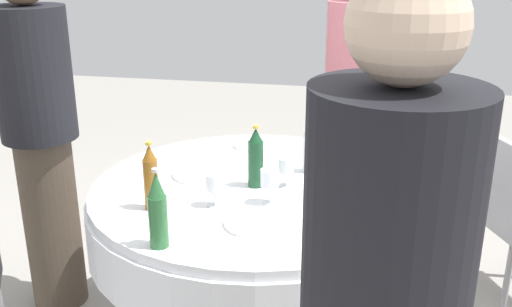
{
  "coord_description": "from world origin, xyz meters",
  "views": [
    {
      "loc": [
        2.24,
        0.46,
        1.71
      ],
      "look_at": [
        0.0,
        0.0,
        0.88
      ],
      "focal_mm": 41.18,
      "sensor_mm": 36.0,
      "label": 1
    }
  ],
  "objects_px": {
    "wine_glass_right": "(362,166)",
    "plate_north": "(255,144)",
    "bottle_dark_green_right": "(256,158)",
    "plate_outer": "(255,222)",
    "wine_glass_west": "(286,166)",
    "wine_glass_east": "(270,180)",
    "person_front": "(352,95)",
    "chair_west": "(512,207)",
    "wine_glass_mid": "(214,183)",
    "wine_glass_inner": "(357,134)",
    "plate_far": "(366,218)",
    "plate_east": "(201,173)",
    "bottle_amber_front": "(151,178)",
    "bottle_brown_mid": "(374,134)",
    "bottle_clear_south": "(310,147)",
    "person_right": "(41,133)",
    "bottle_green_left": "(158,211)",
    "dining_table": "(256,217)"
  },
  "relations": [
    {
      "from": "bottle_green_left",
      "to": "plate_outer",
      "type": "height_order",
      "value": "bottle_green_left"
    },
    {
      "from": "bottle_brown_mid",
      "to": "wine_glass_west",
      "type": "relative_size",
      "value": 2.43
    },
    {
      "from": "plate_outer",
      "to": "plate_far",
      "type": "height_order",
      "value": "same"
    },
    {
      "from": "bottle_amber_front",
      "to": "bottle_brown_mid",
      "type": "height_order",
      "value": "bottle_brown_mid"
    },
    {
      "from": "wine_glass_inner",
      "to": "plate_east",
      "type": "bearing_deg",
      "value": -58.94
    },
    {
      "from": "wine_glass_inner",
      "to": "wine_glass_east",
      "type": "height_order",
      "value": "wine_glass_inner"
    },
    {
      "from": "bottle_dark_green_right",
      "to": "plate_outer",
      "type": "bearing_deg",
      "value": 11.49
    },
    {
      "from": "wine_glass_east",
      "to": "plate_outer",
      "type": "relative_size",
      "value": 0.6
    },
    {
      "from": "wine_glass_east",
      "to": "plate_north",
      "type": "distance_m",
      "value": 0.7
    },
    {
      "from": "plate_north",
      "to": "person_front",
      "type": "bearing_deg",
      "value": 150.52
    },
    {
      "from": "bottle_clear_south",
      "to": "plate_north",
      "type": "xyz_separation_m",
      "value": [
        -0.3,
        -0.31,
        -0.11
      ]
    },
    {
      "from": "wine_glass_inner",
      "to": "plate_east",
      "type": "xyz_separation_m",
      "value": [
        0.4,
        -0.66,
        -0.1
      ]
    },
    {
      "from": "bottle_dark_green_right",
      "to": "wine_glass_right",
      "type": "bearing_deg",
      "value": 95.02
    },
    {
      "from": "plate_far",
      "to": "person_front",
      "type": "relative_size",
      "value": 0.14
    },
    {
      "from": "wine_glass_east",
      "to": "person_front",
      "type": "xyz_separation_m",
      "value": [
        -1.45,
        0.25,
        -0.0
      ]
    },
    {
      "from": "plate_far",
      "to": "wine_glass_west",
      "type": "bearing_deg",
      "value": -127.47
    },
    {
      "from": "bottle_clear_south",
      "to": "person_front",
      "type": "relative_size",
      "value": 0.16
    },
    {
      "from": "bottle_brown_mid",
      "to": "chair_west",
      "type": "xyz_separation_m",
      "value": [
        -0.12,
        0.67,
        -0.37
      ]
    },
    {
      "from": "bottle_dark_green_right",
      "to": "wine_glass_west",
      "type": "relative_size",
      "value": 2.09
    },
    {
      "from": "wine_glass_east",
      "to": "wine_glass_mid",
      "type": "bearing_deg",
      "value": -71.71
    },
    {
      "from": "wine_glass_right",
      "to": "chair_west",
      "type": "distance_m",
      "value": 0.91
    },
    {
      "from": "wine_glass_mid",
      "to": "plate_far",
      "type": "relative_size",
      "value": 0.62
    },
    {
      "from": "bottle_clear_south",
      "to": "plate_far",
      "type": "relative_size",
      "value": 1.17
    },
    {
      "from": "plate_north",
      "to": "person_front",
      "type": "relative_size",
      "value": 0.13
    },
    {
      "from": "bottle_green_left",
      "to": "wine_glass_west",
      "type": "xyz_separation_m",
      "value": [
        -0.6,
        0.34,
        -0.04
      ]
    },
    {
      "from": "wine_glass_west",
      "to": "bottle_dark_green_right",
      "type": "bearing_deg",
      "value": -80.68
    },
    {
      "from": "bottle_clear_south",
      "to": "plate_outer",
      "type": "bearing_deg",
      "value": -13.27
    },
    {
      "from": "bottle_dark_green_right",
      "to": "person_right",
      "type": "xyz_separation_m",
      "value": [
        -0.07,
        -1.02,
        0.02
      ]
    },
    {
      "from": "bottle_green_left",
      "to": "person_right",
      "type": "relative_size",
      "value": 0.17
    },
    {
      "from": "dining_table",
      "to": "person_right",
      "type": "relative_size",
      "value": 0.85
    },
    {
      "from": "wine_glass_inner",
      "to": "wine_glass_east",
      "type": "bearing_deg",
      "value": -26.16
    },
    {
      "from": "bottle_green_left",
      "to": "person_front",
      "type": "height_order",
      "value": "person_front"
    },
    {
      "from": "plate_outer",
      "to": "plate_far",
      "type": "xyz_separation_m",
      "value": [
        -0.11,
        0.39,
        0.0
      ]
    },
    {
      "from": "plate_north",
      "to": "chair_west",
      "type": "xyz_separation_m",
      "value": [
        0.01,
        1.25,
        -0.23
      ]
    },
    {
      "from": "bottle_amber_front",
      "to": "bottle_dark_green_right",
      "type": "xyz_separation_m",
      "value": [
        -0.3,
        0.35,
        -0.0
      ]
    },
    {
      "from": "wine_glass_mid",
      "to": "wine_glass_west",
      "type": "bearing_deg",
      "value": 135.6
    },
    {
      "from": "bottle_dark_green_right",
      "to": "wine_glass_east",
      "type": "height_order",
      "value": "bottle_dark_green_right"
    },
    {
      "from": "plate_east",
      "to": "plate_outer",
      "type": "xyz_separation_m",
      "value": [
        0.43,
        0.33,
        0.0
      ]
    },
    {
      "from": "wine_glass_right",
      "to": "bottle_amber_front",
      "type": "bearing_deg",
      "value": -66.69
    },
    {
      "from": "bottle_clear_south",
      "to": "plate_outer",
      "type": "height_order",
      "value": "bottle_clear_south"
    },
    {
      "from": "wine_glass_east",
      "to": "plate_north",
      "type": "bearing_deg",
      "value": -163.53
    },
    {
      "from": "bottle_amber_front",
      "to": "person_front",
      "type": "bearing_deg",
      "value": 156.76
    },
    {
      "from": "bottle_brown_mid",
      "to": "wine_glass_west",
      "type": "bearing_deg",
      "value": -44.81
    },
    {
      "from": "person_front",
      "to": "chair_west",
      "type": "bearing_deg",
      "value": -29.7
    },
    {
      "from": "wine_glass_west",
      "to": "plate_far",
      "type": "xyz_separation_m",
      "value": [
        0.26,
        0.34,
        -0.08
      ]
    },
    {
      "from": "wine_glass_east",
      "to": "plate_outer",
      "type": "xyz_separation_m",
      "value": [
        0.19,
        -0.02,
        -0.09
      ]
    },
    {
      "from": "wine_glass_right",
      "to": "person_right",
      "type": "height_order",
      "value": "person_right"
    },
    {
      "from": "plate_far",
      "to": "chair_west",
      "type": "relative_size",
      "value": 0.25
    },
    {
      "from": "wine_glass_right",
      "to": "plate_north",
      "type": "bearing_deg",
      "value": -130.65
    },
    {
      "from": "wine_glass_mid",
      "to": "wine_glass_inner",
      "type": "relative_size",
      "value": 0.89
    }
  ]
}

